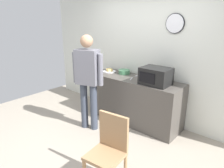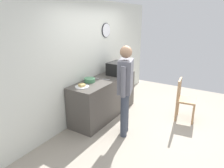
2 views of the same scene
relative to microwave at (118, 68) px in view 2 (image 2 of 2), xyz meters
name	(u,v)px [view 2 (image 2 of 2)]	position (x,y,z in m)	size (l,w,h in m)	color
ground_plane	(153,128)	(-0.45, -1.15, -1.05)	(6.00, 6.00, 0.00)	#9E9384
back_wall	(91,59)	(-0.45, 0.45, 0.25)	(5.40, 0.13, 2.60)	silver
kitchen_counter	(104,97)	(-0.49, 0.07, -0.60)	(1.91, 0.62, 0.90)	#4C4742
microwave	(118,68)	(0.00, 0.00, 0.00)	(0.50, 0.39, 0.30)	black
sandwich_plate	(82,86)	(-1.20, 0.14, -0.13)	(0.28, 0.28, 0.07)	white
salad_bowl	(90,80)	(-0.85, 0.21, -0.11)	(0.23, 0.23, 0.09)	#4C8E60
fork_utensil	(106,79)	(-0.52, 0.01, -0.15)	(0.17, 0.02, 0.01)	silver
spoon_utensil	(95,78)	(-0.56, 0.27, -0.15)	(0.17, 0.02, 0.01)	silver
person_standing	(125,85)	(-0.96, -0.71, -0.02)	(0.56, 0.36, 1.75)	#383F4E
wooden_chair	(183,98)	(0.27, -1.54, -0.53)	(0.44, 0.44, 0.94)	#A87F56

